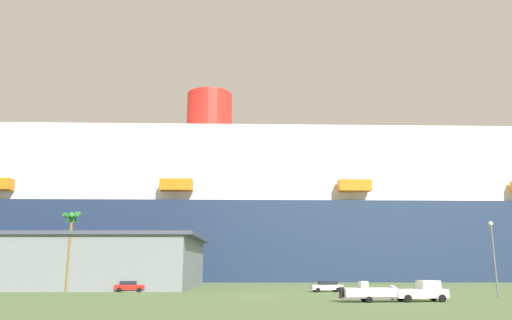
# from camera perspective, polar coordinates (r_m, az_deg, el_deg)

# --- Properties ---
(ground_plane) EXTENTS (600.00, 600.00, 0.00)m
(ground_plane) POSITION_cam_1_polar(r_m,az_deg,el_deg) (95.51, -0.31, -14.62)
(ground_plane) COLOR #567042
(cruise_ship) EXTENTS (297.96, 41.13, 59.52)m
(cruise_ship) POSITION_cam_1_polar(r_m,az_deg,el_deg) (140.99, 10.25, -6.80)
(cruise_ship) COLOR #1E2D4C
(cruise_ship) RESTS_ON ground_plane
(terminal_building) EXTENTS (68.56, 30.40, 8.99)m
(terminal_building) POSITION_cam_1_polar(r_m,az_deg,el_deg) (97.79, -26.88, -10.61)
(terminal_building) COLOR slate
(terminal_building) RESTS_ON ground_plane
(pickup_truck) EXTENTS (5.75, 2.65, 2.20)m
(pickup_truck) POSITION_cam_1_polar(r_m,az_deg,el_deg) (56.63, 18.91, -14.41)
(pickup_truck) COLOR white
(pickup_truck) RESTS_ON ground_plane
(small_boat_on_trailer) EXTENTS (7.68, 2.31, 2.15)m
(small_boat_on_trailer) POSITION_cam_1_polar(r_m,az_deg,el_deg) (54.65, 13.75, -14.89)
(small_boat_on_trailer) COLOR #595960
(small_boat_on_trailer) RESTS_ON ground_plane
(palm_tree) EXTENTS (3.01, 3.07, 11.99)m
(palm_tree) POSITION_cam_1_polar(r_m,az_deg,el_deg) (79.47, -20.87, -7.28)
(palm_tree) COLOR brown
(palm_tree) RESTS_ON ground_plane
(street_lamp) EXTENTS (0.56, 0.56, 9.24)m
(street_lamp) POSITION_cam_1_polar(r_m,az_deg,el_deg) (68.12, 26.09, -9.29)
(street_lamp) COLOR slate
(street_lamp) RESTS_ON ground_plane
(parked_car_green_wagon) EXTENTS (4.67, 2.50, 1.58)m
(parked_car_green_wagon) POSITION_cam_1_polar(r_m,az_deg,el_deg) (88.25, -21.64, -13.41)
(parked_car_green_wagon) COLOR #2D723F
(parked_car_green_wagon) RESTS_ON ground_plane
(parked_car_red_hatchback) EXTENTS (4.46, 2.22, 1.58)m
(parked_car_red_hatchback) POSITION_cam_1_polar(r_m,az_deg,el_deg) (76.95, -14.55, -14.14)
(parked_car_red_hatchback) COLOR red
(parked_car_red_hatchback) RESTS_ON ground_plane
(parked_car_white_van) EXTENTS (4.77, 2.39, 1.58)m
(parked_car_white_van) POSITION_cam_1_polar(r_m,az_deg,el_deg) (75.05, 8.30, -14.45)
(parked_car_white_van) COLOR white
(parked_car_white_van) RESTS_ON ground_plane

